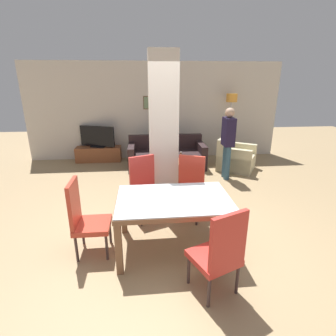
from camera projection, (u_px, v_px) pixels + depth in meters
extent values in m
plane|color=#9E835C|center=(173.00, 246.00, 3.69)|extent=(18.00, 18.00, 0.00)
cube|color=beige|center=(155.00, 111.00, 7.50)|extent=(7.20, 0.06, 2.70)
cube|color=brown|center=(151.00, 103.00, 7.37)|extent=(0.44, 0.02, 0.36)
cube|color=gray|center=(151.00, 103.00, 7.36)|extent=(0.40, 0.01, 0.32)
cube|color=beige|center=(163.00, 132.00, 4.60)|extent=(0.50, 0.35, 2.70)
cube|color=brown|center=(179.00, 219.00, 3.01)|extent=(1.51, 0.06, 0.06)
cube|color=brown|center=(170.00, 187.00, 3.91)|extent=(1.51, 0.06, 0.06)
cube|color=brown|center=(118.00, 203.00, 3.40)|extent=(0.06, 0.90, 0.06)
cube|color=brown|center=(227.00, 199.00, 3.53)|extent=(0.06, 0.90, 0.06)
cube|color=silver|center=(174.00, 198.00, 3.45)|extent=(1.49, 1.00, 0.01)
cube|color=brown|center=(119.00, 249.00, 3.09)|extent=(0.08, 0.08, 0.68)
cube|color=brown|center=(235.00, 242.00, 3.22)|extent=(0.08, 0.08, 0.68)
cube|color=brown|center=(124.00, 212.00, 3.95)|extent=(0.08, 0.08, 0.68)
cube|color=brown|center=(215.00, 207.00, 4.08)|extent=(0.08, 0.08, 0.68)
cube|color=#C33B2A|center=(93.00, 225.00, 3.46)|extent=(0.46, 0.46, 0.07)
cube|color=#C33B2A|center=(74.00, 203.00, 3.34)|extent=(0.05, 0.44, 0.60)
cylinder|color=#3F2D2C|center=(110.00, 231.00, 3.73)|extent=(0.04, 0.04, 0.37)
cylinder|color=#3F2D2C|center=(107.00, 247.00, 3.37)|extent=(0.04, 0.04, 0.37)
cylinder|color=#3F2D2C|center=(83.00, 232.00, 3.70)|extent=(0.04, 0.04, 0.37)
cylinder|color=#3F2D2C|center=(77.00, 249.00, 3.34)|extent=(0.04, 0.04, 0.37)
cube|color=red|center=(213.00, 258.00, 2.84)|extent=(0.60, 0.60, 0.07)
cube|color=red|center=(228.00, 241.00, 2.56)|extent=(0.42, 0.22, 0.60)
cylinder|color=#3F2D2C|center=(189.00, 269.00, 2.98)|extent=(0.04, 0.04, 0.37)
cylinder|color=#3F2D2C|center=(215.00, 259.00, 3.15)|extent=(0.04, 0.04, 0.37)
cylinder|color=#3F2D2C|center=(209.00, 292.00, 2.66)|extent=(0.04, 0.04, 0.37)
cylinder|color=#3F2D2C|center=(237.00, 279.00, 2.83)|extent=(0.04, 0.04, 0.37)
cube|color=red|center=(188.00, 196.00, 4.34)|extent=(0.60, 0.60, 0.07)
cube|color=red|center=(192.00, 173.00, 4.41)|extent=(0.42, 0.22, 0.60)
cylinder|color=#3F2D2C|center=(197.00, 215.00, 4.18)|extent=(0.04, 0.04, 0.37)
cylinder|color=#3F2D2C|center=(174.00, 211.00, 4.29)|extent=(0.04, 0.04, 0.37)
cylinder|color=#3F2D2C|center=(201.00, 204.00, 4.53)|extent=(0.04, 0.04, 0.37)
cylinder|color=#3F2D2C|center=(180.00, 201.00, 4.63)|extent=(0.04, 0.04, 0.37)
cube|color=#C33731|center=(147.00, 196.00, 4.34)|extent=(0.60, 0.60, 0.07)
cube|color=#C33731|center=(142.00, 173.00, 4.40)|extent=(0.42, 0.21, 0.60)
cylinder|color=#3F2D2C|center=(163.00, 210.00, 4.33)|extent=(0.04, 0.04, 0.37)
cylinder|color=#3F2D2C|center=(141.00, 215.00, 4.16)|extent=(0.04, 0.04, 0.37)
cylinder|color=#3F2D2C|center=(153.00, 201.00, 4.65)|extent=(0.04, 0.04, 0.37)
cylinder|color=#3F2D2C|center=(133.00, 205.00, 4.48)|extent=(0.04, 0.04, 0.37)
cube|color=black|center=(167.00, 160.00, 6.94)|extent=(1.99, 0.94, 0.42)
cube|color=black|center=(165.00, 142.00, 7.16)|extent=(1.99, 0.18, 0.38)
cube|color=black|center=(201.00, 155.00, 6.99)|extent=(0.16, 0.94, 0.63)
cube|color=black|center=(132.00, 157.00, 6.82)|extent=(0.16, 0.94, 0.63)
cube|color=beige|center=(236.00, 162.00, 6.77)|extent=(1.15, 1.14, 0.40)
cube|color=beige|center=(225.00, 145.00, 6.78)|extent=(0.59, 0.79, 0.41)
cube|color=beige|center=(239.00, 154.00, 7.02)|extent=(0.80, 0.57, 0.63)
cube|color=beige|center=(233.00, 161.00, 6.45)|extent=(0.80, 0.57, 0.63)
cube|color=brown|center=(174.00, 162.00, 6.00)|extent=(0.77, 0.55, 0.04)
cube|color=brown|center=(174.00, 171.00, 6.08)|extent=(0.69, 0.47, 0.41)
cylinder|color=#4C2D14|center=(181.00, 159.00, 5.87)|extent=(0.08, 0.08, 0.18)
cylinder|color=#4C2D14|center=(181.00, 154.00, 5.83)|extent=(0.03, 0.03, 0.06)
cylinder|color=#B7B7BC|center=(181.00, 152.00, 5.82)|extent=(0.04, 0.04, 0.01)
cube|color=brown|center=(99.00, 154.00, 7.46)|extent=(1.25, 0.40, 0.41)
cube|color=black|center=(98.00, 146.00, 7.38)|extent=(0.45, 0.33, 0.03)
cube|color=black|center=(97.00, 136.00, 7.29)|extent=(0.97, 0.39, 0.56)
cylinder|color=#B7B7BC|center=(227.00, 158.00, 7.80)|extent=(0.27, 0.27, 0.02)
cylinder|color=#B7B7BC|center=(229.00, 131.00, 7.53)|extent=(0.04, 0.04, 1.61)
cylinder|color=#F29E38|center=(232.00, 98.00, 7.24)|extent=(0.30, 0.30, 0.22)
cylinder|color=#305266|center=(227.00, 163.00, 6.03)|extent=(0.13, 0.13, 0.80)
cylinder|color=#305266|center=(225.00, 161.00, 6.19)|extent=(0.13, 0.13, 0.80)
cube|color=#1E1631|center=(228.00, 132.00, 5.88)|extent=(0.22, 0.38, 0.63)
sphere|color=tan|center=(230.00, 113.00, 5.75)|extent=(0.22, 0.22, 0.22)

